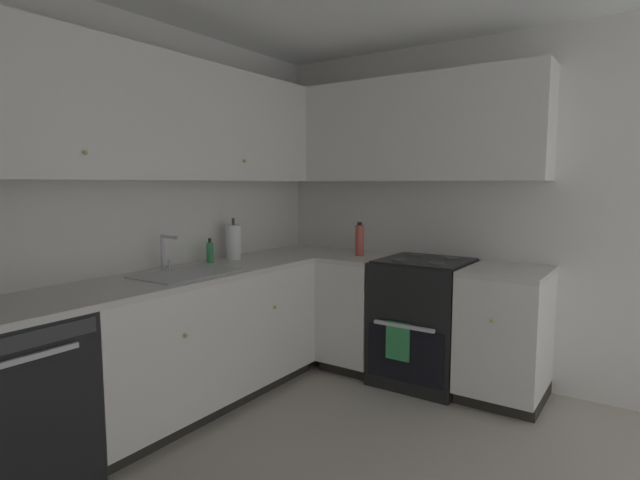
{
  "coord_description": "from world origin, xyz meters",
  "views": [
    {
      "loc": [
        -1.75,
        -0.93,
        1.44
      ],
      "look_at": [
        1.0,
        0.94,
        1.06
      ],
      "focal_mm": 28.38,
      "sensor_mm": 36.0,
      "label": 1
    }
  ],
  "objects_px": {
    "dishwasher": "(5,407)",
    "paper_towel_roll": "(233,242)",
    "oil_bottle": "(360,240)",
    "soap_bottle": "(210,252)",
    "oven_range": "(424,320)"
  },
  "relations": [
    {
      "from": "soap_bottle",
      "to": "paper_towel_roll",
      "type": "relative_size",
      "value": 0.55
    },
    {
      "from": "paper_towel_roll",
      "to": "dishwasher",
      "type": "bearing_deg",
      "value": -174.5
    },
    {
      "from": "paper_towel_roll",
      "to": "oil_bottle",
      "type": "xyz_separation_m",
      "value": [
        0.68,
        -0.67,
        -0.01
      ]
    },
    {
      "from": "dishwasher",
      "to": "oven_range",
      "type": "distance_m",
      "value": 2.58
    },
    {
      "from": "soap_bottle",
      "to": "paper_towel_roll",
      "type": "distance_m",
      "value": 0.22
    },
    {
      "from": "oil_bottle",
      "to": "soap_bottle",
      "type": "bearing_deg",
      "value": 142.39
    },
    {
      "from": "soap_bottle",
      "to": "oil_bottle",
      "type": "xyz_separation_m",
      "value": [
        0.9,
        -0.69,
        0.05
      ]
    },
    {
      "from": "oven_range",
      "to": "soap_bottle",
      "type": "bearing_deg",
      "value": 126.84
    },
    {
      "from": "dishwasher",
      "to": "oil_bottle",
      "type": "relative_size",
      "value": 3.29
    },
    {
      "from": "paper_towel_roll",
      "to": "oil_bottle",
      "type": "distance_m",
      "value": 0.96
    },
    {
      "from": "dishwasher",
      "to": "soap_bottle",
      "type": "height_order",
      "value": "soap_bottle"
    },
    {
      "from": "dishwasher",
      "to": "paper_towel_roll",
      "type": "bearing_deg",
      "value": 5.5
    },
    {
      "from": "oven_range",
      "to": "paper_towel_roll",
      "type": "height_order",
      "value": "paper_towel_roll"
    },
    {
      "from": "oven_range",
      "to": "oil_bottle",
      "type": "distance_m",
      "value": 0.77
    },
    {
      "from": "soap_bottle",
      "to": "paper_towel_roll",
      "type": "height_order",
      "value": "paper_towel_roll"
    }
  ]
}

